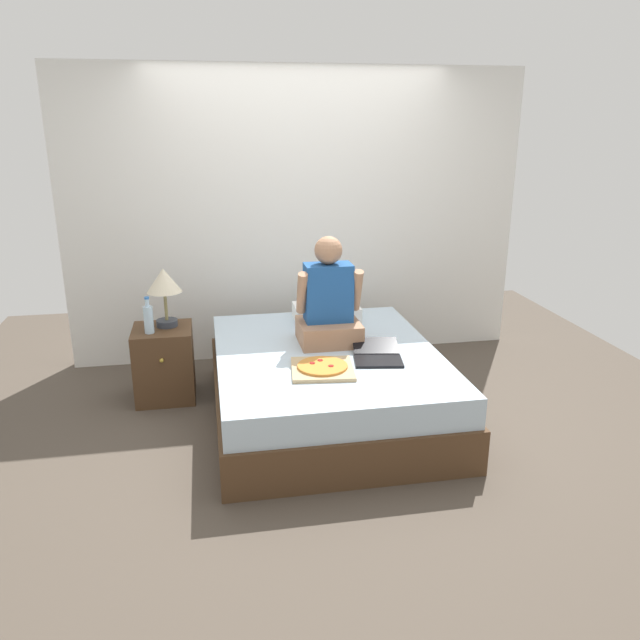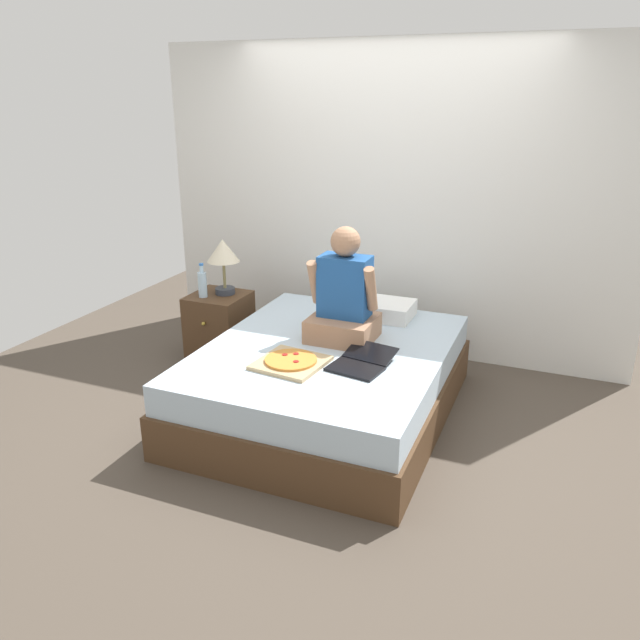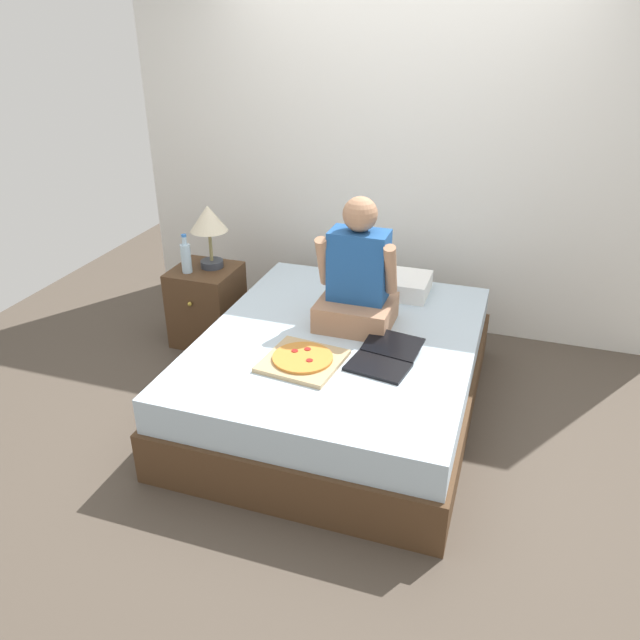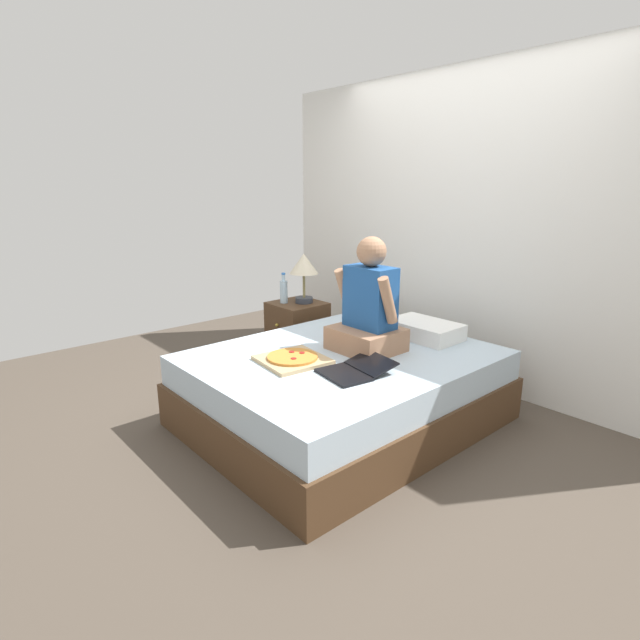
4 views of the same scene
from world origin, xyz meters
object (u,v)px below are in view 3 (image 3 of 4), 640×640
object	(u,v)px
pizza_box	(303,360)
person_seated	(358,280)
lamp_on_left_nightstand	(209,223)
bed	(339,373)
laptop	(383,359)
nightstand_left	(207,305)
water_bottle	(186,257)

from	to	relation	value
pizza_box	person_seated	bearing A→B (deg)	74.82
lamp_on_left_nightstand	person_seated	world-z (taller)	person_seated
bed	laptop	distance (m)	0.47
nightstand_left	pizza_box	distance (m)	1.41
nightstand_left	lamp_on_left_nightstand	world-z (taller)	lamp_on_left_nightstand
water_bottle	laptop	xyz separation A→B (m)	(1.56, -0.66, -0.15)
lamp_on_left_nightstand	water_bottle	bearing A→B (deg)	-130.60
water_bottle	nightstand_left	bearing A→B (deg)	48.35
lamp_on_left_nightstand	pizza_box	distance (m)	1.44
lamp_on_left_nightstand	water_bottle	world-z (taller)	lamp_on_left_nightstand
bed	person_seated	world-z (taller)	person_seated
laptop	pizza_box	world-z (taller)	laptop
bed	person_seated	size ratio (longest dim) A/B	2.54
lamp_on_left_nightstand	laptop	world-z (taller)	lamp_on_left_nightstand
bed	person_seated	xyz separation A→B (m)	(0.05, 0.19, 0.54)
lamp_on_left_nightstand	person_seated	xyz separation A→B (m)	(1.17, -0.40, -0.10)
bed	pizza_box	size ratio (longest dim) A/B	4.47
person_seated	laptop	bearing A→B (deg)	-57.08
bed	nightstand_left	bearing A→B (deg)	155.41
lamp_on_left_nightstand	laptop	size ratio (longest dim) A/B	0.98
water_bottle	pizza_box	world-z (taller)	water_bottle
nightstand_left	water_bottle	xyz separation A→B (m)	(-0.08, -0.09, 0.39)
person_seated	laptop	world-z (taller)	person_seated
lamp_on_left_nightstand	water_bottle	size ratio (longest dim) A/B	1.63
bed	lamp_on_left_nightstand	distance (m)	1.42
person_seated	bed	bearing A→B (deg)	-104.36
lamp_on_left_nightstand	water_bottle	distance (m)	0.28
nightstand_left	person_seated	world-z (taller)	person_seated
bed	laptop	xyz separation A→B (m)	(0.31, -0.22, 0.28)
bed	water_bottle	size ratio (longest dim) A/B	7.17
laptop	lamp_on_left_nightstand	bearing A→B (deg)	150.86
laptop	person_seated	bearing A→B (deg)	122.92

